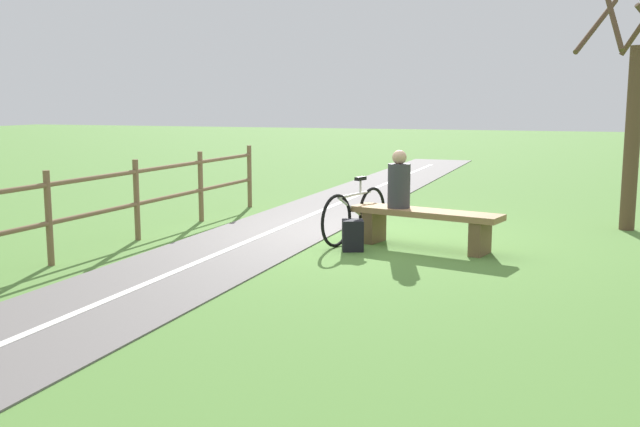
# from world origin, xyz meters

# --- Properties ---
(ground_plane) EXTENTS (80.00, 80.00, 0.00)m
(ground_plane) POSITION_xyz_m (0.00, 0.00, 0.00)
(ground_plane) COLOR #548438
(paved_path) EXTENTS (2.09, 36.01, 0.02)m
(paved_path) POSITION_xyz_m (1.25, 4.00, 0.01)
(paved_path) COLOR #66605E
(paved_path) RESTS_ON ground_plane
(path_centre_line) EXTENTS (0.30, 32.00, 0.00)m
(path_centre_line) POSITION_xyz_m (1.25, 4.00, 0.02)
(path_centre_line) COLOR silver
(path_centre_line) RESTS_ON paved_path
(bench) EXTENTS (2.10, 0.94, 0.51)m
(bench) POSITION_xyz_m (-1.15, 0.63, 0.36)
(bench) COLOR #937047
(bench) RESTS_ON ground_plane
(person_seated) EXTENTS (0.37, 0.37, 0.78)m
(person_seated) POSITION_xyz_m (-0.77, 0.54, 0.86)
(person_seated) COLOR #38383D
(person_seated) RESTS_ON bench
(bicycle) EXTENTS (0.47, 1.63, 0.90)m
(bicycle) POSITION_xyz_m (-0.14, 0.50, 0.38)
(bicycle) COLOR black
(bicycle) RESTS_ON ground_plane
(backpack) EXTENTS (0.34, 0.36, 0.41)m
(backpack) POSITION_xyz_m (-0.30, 1.11, 0.20)
(backpack) COLOR black
(backpack) RESTS_ON ground_plane
(tree_by_path) EXTENTS (1.47, 1.48, 3.88)m
(tree_by_path) POSITION_xyz_m (-3.77, -1.80, 1.79)
(tree_by_path) COLOR brown
(tree_by_path) RESTS_ON ground_plane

